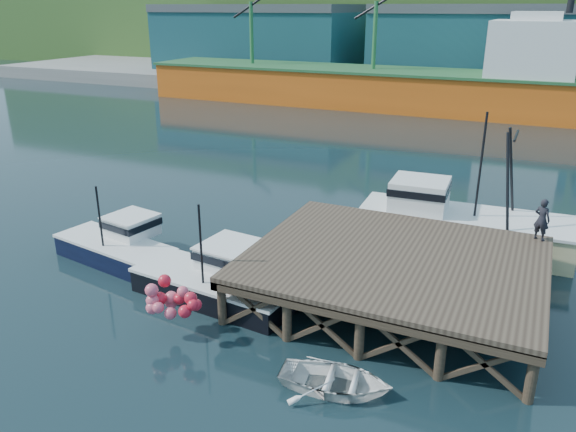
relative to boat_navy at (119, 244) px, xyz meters
The scene contains 12 objects.
ground 8.21m from the boat_navy, 11.36° to the left, with size 300.00×300.00×0.00m, color black.
wharf 13.63m from the boat_navy, ahead, with size 12.00×10.00×2.62m.
far_quay 72.06m from the boat_navy, 83.62° to the left, with size 160.00×40.00×2.00m, color gray.
warehouse_left 72.09m from the boat_navy, 112.06° to the left, with size 32.00×16.00×9.00m, color #194A53.
warehouse_mid 67.33m from the boat_navy, 83.14° to the left, with size 28.00×16.00×9.00m, color #194A53.
cargo_ship 49.67m from the boat_navy, 90.52° to the left, with size 55.50×10.00×13.75m.
hillside 102.43m from the boat_navy, 85.49° to the left, with size 220.00×50.00×22.00m, color #2D511E.
boat_navy is the anchor object (origin of this frame).
boat_black 6.58m from the boat_navy, 10.23° to the right, with size 7.63×6.38×4.57m.
trawler 17.46m from the boat_navy, 30.18° to the left, with size 10.91×4.38×7.18m.
dinghy 14.33m from the boat_navy, 20.98° to the right, with size 2.68×3.75×0.78m, color white.
dockworker 19.97m from the boat_navy, 17.63° to the left, with size 0.70×0.46×1.93m, color black.
Camera 1 is at (10.39, -21.39, 11.97)m, focal length 35.00 mm.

